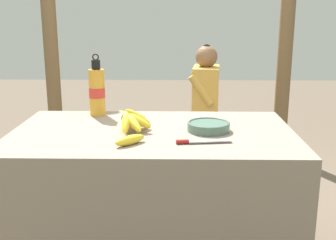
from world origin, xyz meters
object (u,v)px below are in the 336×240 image
Objects in this scene: knife at (196,141)px; banana_bunch_green at (123,115)px; banana_bunch_ripe at (132,119)px; serving_bowl at (209,126)px; loose_banana_front at (130,140)px; water_bottle at (97,91)px; support_post_far at (288,4)px; wooden_bench at (167,129)px; support_post_near at (48,4)px; seated_vendor at (200,99)px.

knife is 1.03× the size of banana_bunch_green.
banana_bunch_ripe is 1.47m from banana_bunch_green.
banana_bunch_ripe is 0.36m from serving_bowl.
loose_banana_front reaches higher than knife.
support_post_far reaches higher than water_bottle.
serving_bowl reaches higher than loose_banana_front.
banana_bunch_green is at bearing 112.71° from serving_bowl.
water_bottle is (-0.59, 0.31, 0.11)m from serving_bowl.
loose_banana_front is 0.59× the size of banana_bunch_green.
serving_bowl is at bearing 63.56° from knife.
banana_bunch_ripe is 0.39m from water_bottle.
serving_bowl is 1.97m from support_post_far.
banana_bunch_green is at bearing 98.27° from loose_banana_front.
banana_bunch_ripe is 1.31× the size of serving_bowl.
water_bottle is 0.24× the size of wooden_bench.
wooden_bench is 1.45m from support_post_near.
loose_banana_front is 0.05× the size of support_post_near.
support_post_near is (-1.27, 0.33, 0.75)m from seated_vendor.
loose_banana_front is 1.68m from wooden_bench.
support_post_near reaches higher than seated_vendor.
seated_vendor reaches higher than loose_banana_front.
wooden_bench is at bearing 84.56° from banana_bunch_ripe.
loose_banana_front is 2.20m from support_post_near.
wooden_bench is 0.37m from seated_vendor.
seated_vendor is at bearing 88.50° from serving_bowl.
water_bottle is at bearing 113.79° from loose_banana_front.
banana_bunch_green reaches higher than wooden_bench.
serving_bowl is at bearing -27.68° from water_bottle.
serving_bowl is 1.56m from banana_bunch_green.
support_post_near is (-0.88, 1.93, 0.60)m from loose_banana_front.
support_post_far is at bearing 16.66° from wooden_bench.
serving_bowl is 0.08× the size of support_post_far.
wooden_bench is 5.94× the size of banana_bunch_green.
support_post_near is (-1.24, 1.71, 0.59)m from serving_bowl.
support_post_far is (0.85, 1.91, 0.61)m from knife.
banana_bunch_green is (-0.59, 1.41, -0.29)m from serving_bowl.
loose_banana_front is at bearing 82.48° from seated_vendor.
water_bottle is 1.38× the size of knife.
serving_bowl is 0.21m from knife.
knife is 2.17m from support_post_far.
banana_bunch_green is at bearing 90.21° from water_bottle.
support_post_near reaches higher than serving_bowl.
support_post_near is at bearing 114.60° from loose_banana_front.
wooden_bench is (-0.16, 1.61, -0.39)m from knife.
support_post_near is (-0.87, 1.71, 0.56)m from banana_bunch_ripe.
support_post_near is (-1.01, 0.30, 1.00)m from wooden_bench.
water_bottle is at bearing 65.97° from seated_vendor.
banana_bunch_ripe reaches higher than knife.
banana_bunch_ripe is 2.00m from support_post_near.
banana_bunch_ripe reaches higher than serving_bowl.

